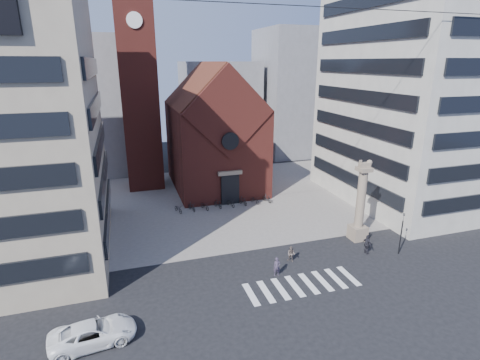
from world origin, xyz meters
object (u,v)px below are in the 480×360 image
(lion_column, at_px, (360,209))
(pedestrian_2, at_px, (367,244))
(white_car, at_px, (93,333))
(pedestrian_0, at_px, (277,267))
(traffic_light, at_px, (401,232))
(pedestrian_1, at_px, (291,254))
(scooter_0, at_px, (178,209))

(lion_column, bearing_deg, pedestrian_2, -108.44)
(white_car, xyz_separation_m, pedestrian_0, (14.88, 3.99, 0.09))
(traffic_light, xyz_separation_m, pedestrian_2, (-3.00, 0.97, -1.30))
(traffic_light, distance_m, pedestrian_1, 10.95)
(white_car, bearing_deg, lion_column, -80.24)
(lion_column, height_order, scooter_0, lion_column)
(white_car, height_order, pedestrian_1, white_car)
(lion_column, relative_size, pedestrian_0, 5.01)
(traffic_light, xyz_separation_m, pedestrian_0, (-12.92, 0.00, -1.42))
(traffic_light, relative_size, pedestrian_1, 2.79)
(lion_column, distance_m, white_car, 27.14)
(traffic_light, relative_size, white_car, 0.77)
(pedestrian_1, height_order, pedestrian_2, pedestrian_2)
(lion_column, relative_size, pedestrian_2, 4.39)
(pedestrian_0, distance_m, scooter_0, 18.03)
(pedestrian_0, xyz_separation_m, scooter_0, (-6.07, 16.98, -0.33))
(lion_column, bearing_deg, pedestrian_1, -165.95)
(lion_column, bearing_deg, pedestrian_0, -159.89)
(traffic_light, relative_size, pedestrian_2, 2.18)
(lion_column, distance_m, pedestrian_1, 9.36)
(lion_column, xyz_separation_m, pedestrian_1, (-8.70, -2.18, -2.69))
(pedestrian_0, distance_m, pedestrian_2, 9.96)
(white_car, relative_size, pedestrian_0, 3.21)
(traffic_light, distance_m, pedestrian_0, 12.99)
(lion_column, relative_size, scooter_0, 4.73)
(traffic_light, bearing_deg, lion_column, 116.46)
(pedestrian_1, xyz_separation_m, scooter_0, (-8.30, 15.15, -0.24))
(pedestrian_2, relative_size, scooter_0, 1.08)
(white_car, bearing_deg, pedestrian_1, -78.67)
(scooter_0, bearing_deg, white_car, -131.76)
(pedestrian_1, bearing_deg, pedestrian_2, 37.06)
(traffic_light, bearing_deg, white_car, -171.83)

